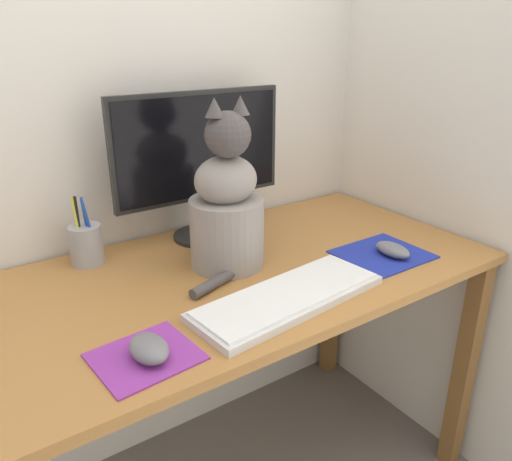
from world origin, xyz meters
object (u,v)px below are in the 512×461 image
(computer_mouse_left, at_px, (149,348))
(pen_cup, at_px, (86,244))
(cat, at_px, (227,207))
(monitor, at_px, (200,157))
(keyboard, at_px, (288,297))
(computer_mouse_right, at_px, (393,250))

(computer_mouse_left, relative_size, pen_cup, 0.54)
(computer_mouse_left, relative_size, cat, 0.23)
(monitor, height_order, computer_mouse_left, monitor)
(keyboard, distance_m, computer_mouse_right, 0.37)
(monitor, relative_size, computer_mouse_left, 5.10)
(pen_cup, bearing_deg, keyboard, -55.74)
(keyboard, relative_size, cat, 1.12)
(pen_cup, bearing_deg, computer_mouse_right, -31.64)
(computer_mouse_right, height_order, cat, cat)
(monitor, bearing_deg, pen_cup, 177.49)
(keyboard, bearing_deg, pen_cup, 118.44)
(computer_mouse_right, relative_size, pen_cup, 0.57)
(cat, bearing_deg, computer_mouse_right, -26.70)
(monitor, height_order, computer_mouse_right, monitor)
(keyboard, distance_m, computer_mouse_left, 0.34)
(computer_mouse_right, bearing_deg, pen_cup, 148.36)
(computer_mouse_left, bearing_deg, computer_mouse_right, 4.31)
(monitor, distance_m, computer_mouse_right, 0.58)
(monitor, relative_size, pen_cup, 2.76)
(pen_cup, bearing_deg, computer_mouse_left, -93.94)
(cat, xyz_separation_m, pen_cup, (-0.29, 0.21, -0.10))
(cat, bearing_deg, computer_mouse_left, -140.04)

